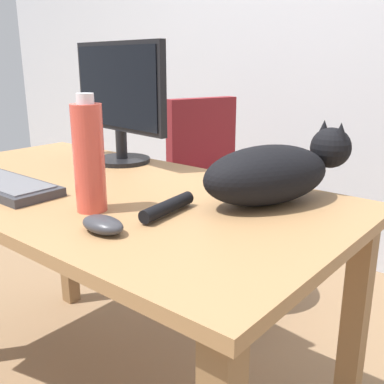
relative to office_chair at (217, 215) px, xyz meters
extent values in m
cube|color=silver|center=(0.17, 0.77, 0.89)|extent=(6.00, 0.04, 2.60)
cube|color=#9E7247|center=(0.17, -0.80, 0.33)|extent=(1.44, 0.74, 0.03)
cube|color=olive|center=(-0.49, -0.49, -0.05)|extent=(0.06, 0.06, 0.72)
cube|color=olive|center=(0.83, -0.49, -0.05)|extent=(0.06, 0.06, 0.72)
cylinder|color=black|center=(0.05, -0.02, -0.39)|extent=(0.48, 0.48, 0.04)
cylinder|color=black|center=(0.05, -0.02, -0.17)|extent=(0.06, 0.06, 0.48)
cylinder|color=maroon|center=(0.05, -0.02, 0.10)|extent=(0.44, 0.44, 0.06)
cube|color=maroon|center=(-0.13, 0.04, 0.33)|extent=(0.17, 0.35, 0.40)
cylinder|color=black|center=(-0.03, -0.54, 0.35)|extent=(0.20, 0.20, 0.01)
cylinder|color=black|center=(-0.03, -0.54, 0.41)|extent=(0.04, 0.04, 0.10)
cube|color=black|center=(-0.03, -0.54, 0.61)|extent=(0.48, 0.08, 0.30)
cube|color=black|center=(-0.03, -0.56, 0.61)|extent=(0.45, 0.06, 0.27)
ellipsoid|color=black|center=(0.62, -0.64, 0.42)|extent=(0.30, 0.40, 0.15)
sphere|color=black|center=(0.70, -0.44, 0.47)|extent=(0.11, 0.11, 0.11)
cone|color=black|center=(0.67, -0.43, 0.52)|extent=(0.04, 0.04, 0.04)
cone|color=black|center=(0.73, -0.45, 0.52)|extent=(0.04, 0.04, 0.04)
cylinder|color=black|center=(0.49, -0.86, 0.36)|extent=(0.05, 0.18, 0.03)
ellipsoid|color=#333338|center=(0.46, -1.03, 0.36)|extent=(0.11, 0.06, 0.04)
cylinder|color=#D84C3D|center=(0.32, -0.95, 0.47)|extent=(0.07, 0.07, 0.26)
cylinder|color=silver|center=(0.32, -0.95, 0.61)|extent=(0.04, 0.04, 0.02)
camera|label=1|loc=(1.17, -1.60, 0.69)|focal=41.99mm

